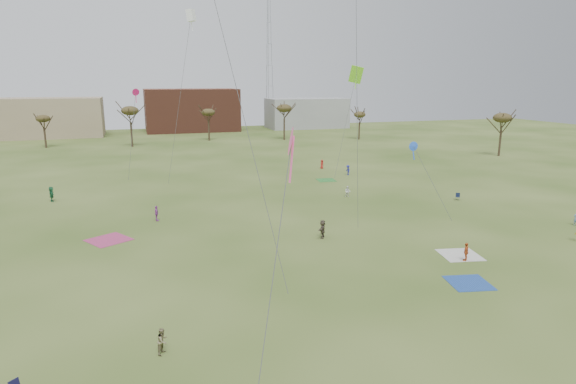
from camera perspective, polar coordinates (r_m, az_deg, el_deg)
name	(u,v)px	position (r m, az deg, el deg)	size (l,w,h in m)	color
ground	(348,322)	(30.76, 7.07, -14.93)	(260.00, 260.00, 0.00)	#334C17
spectator_fore_a	(466,252)	(42.19, 20.22, -6.63)	(0.90, 0.38, 1.54)	#C75522
spectator_fore_b	(163,341)	(27.97, -14.53, -16.60)	(0.71, 0.56, 1.47)	olive
spectator_fore_c	(322,229)	(45.28, 4.08, -4.37)	(1.62, 0.51, 1.74)	brown
flyer_mid_c	(576,218)	(57.10, 30.82, -2.68)	(0.54, 0.36, 1.49)	#7599C3
spectator_mid_d	(157,213)	(52.43, -15.21, -2.45)	(0.95, 0.40, 1.62)	#A747AC
spectator_mid_e	(348,192)	(61.46, 7.04, 0.05)	(0.68, 0.53, 1.40)	white
flyer_far_a	(51,194)	(65.37, -26.07, -0.22)	(1.70, 0.54, 1.83)	#236A42
flyer_far_b	(322,164)	(81.07, 4.01, 3.29)	(0.73, 0.47, 1.49)	#AC241D
flyer_far_c	(348,170)	(75.89, 7.06, 2.58)	(1.00, 0.57, 1.55)	#202395
blanket_blue	(469,283)	(38.10, 20.50, -10.01)	(2.89, 2.89, 0.03)	#244C9F
blanket_cream	(460,255)	(43.62, 19.57, -7.00)	(3.14, 3.14, 0.03)	silver
blanket_plum	(109,240)	(47.83, -20.34, -5.31)	(3.35, 3.35, 0.03)	#B7386C
blanket_olive	(326,180)	(71.68, 4.51, 1.40)	(2.60, 2.60, 0.03)	#2F8332
camp_chair_right	(458,198)	(63.06, 19.33, -0.67)	(0.73, 0.74, 0.87)	#121B33
kites_aloft	(222,46)	(52.35, -7.74, 16.70)	(54.88, 53.42, 25.37)	white
tree_line	(176,116)	(104.31, -12.99, 8.67)	(117.44, 49.32, 8.91)	#3A2B1E
building_tan	(37,118)	(141.80, -27.44, 7.76)	(32.00, 14.00, 10.00)	#937F60
building_brick	(191,110)	(145.76, -11.30, 9.45)	(26.00, 16.00, 12.00)	brown
building_grey	(307,113)	(151.97, 2.20, 9.26)	(24.00, 12.00, 9.00)	gray
radio_tower	(269,64)	(155.34, -2.25, 14.77)	(1.51, 1.72, 41.00)	#9EA3A8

